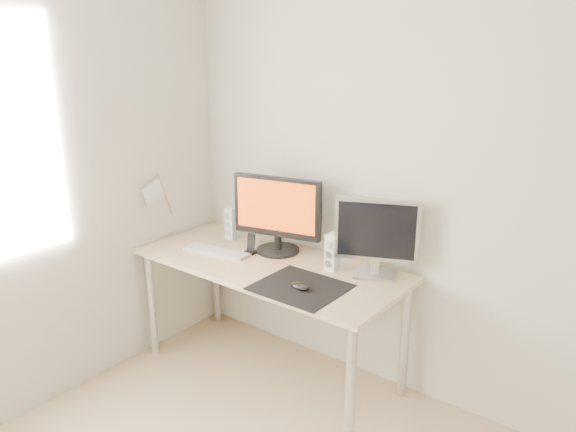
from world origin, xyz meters
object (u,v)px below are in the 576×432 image
Objects in this scene: second_monitor at (377,234)px; keyboard at (217,251)px; mouse at (300,286)px; speaker_left at (232,223)px; phone_dock at (251,247)px; desk at (270,275)px; main_monitor at (277,212)px; speaker_right at (333,252)px.

keyboard is (-0.93, -0.28, -0.23)m from second_monitor.
mouse is 0.50m from second_monitor.
speaker_left is 0.30m from phone_dock.
speaker_left is (-0.44, 0.16, 0.18)m from desk.
speaker_right is (0.41, -0.02, -0.15)m from main_monitor.
mouse is at bearing -24.12° from speaker_left.
main_monitor is 0.64m from second_monitor.
speaker_left is 1.00× the size of speaker_right.
desk is 0.37m from main_monitor.
speaker_left and speaker_right have the same top height.
mouse is 0.25× the size of second_monitor.
mouse reaches higher than keyboard.
phone_dock reaches higher than desk.
mouse is at bearing -117.77° from second_monitor.
second_monitor is (0.21, 0.40, 0.22)m from mouse.
main_monitor is 4.52× the size of phone_dock.
phone_dock is at bearing -24.04° from speaker_left.
main_monitor is 2.60× the size of speaker_right.
main_monitor is 0.44m from keyboard.
second_monitor reaches higher than mouse.
phone_dock is (-0.76, -0.15, -0.20)m from second_monitor.
mouse is 0.20× the size of main_monitor.
mouse is 0.60m from phone_dock.
speaker_right is (0.35, 0.13, 0.18)m from desk.
second_monitor is at bearing 19.26° from desk.
main_monitor reaches higher than second_monitor.
main_monitor is 0.41m from speaker_left.
second_monitor is at bearing 62.23° from mouse.
speaker_right is at bearing -3.32° from main_monitor.
main_monitor reaches higher than mouse.
second_monitor is 1.03m from speaker_left.
second_monitor reaches higher than speaker_left.
second_monitor is 0.28m from speaker_right.
second_monitor is 2.07× the size of speaker_right.
speaker_left reaches higher than phone_dock.
second_monitor is 2.07× the size of speaker_left.
phone_dock is at bearing 155.84° from mouse.
keyboard is at bearing -163.38° from speaker_right.
phone_dock is at bearing -168.46° from second_monitor.
speaker_right is (0.79, -0.03, 0.00)m from speaker_left.
desk is 13.25× the size of phone_dock.
phone_dock is (0.17, 0.12, 0.03)m from keyboard.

